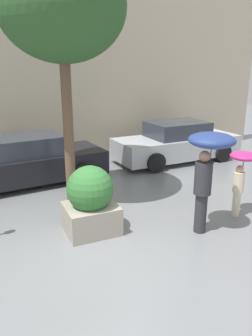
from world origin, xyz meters
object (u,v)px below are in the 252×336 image
Objects in this scene: planter_box at (91,201)px; person_adult at (208,158)px; street_tree at (62,7)px; person_child at (241,170)px; parked_car_near at (25,162)px; parked_car_far at (177,143)px.

person_adult is at bearing -23.39° from planter_box.
planter_box is at bearing -92.74° from street_tree.
person_child is (3.15, -0.61, 0.40)m from planter_box.
person_child is 5.06m from street_tree.
planter_box is 0.94× the size of person_child.
parked_car_near is at bearing 118.93° from person_child.
person_adult is at bearing -53.53° from street_tree.
person_adult is 0.44× the size of parked_car_near.
person_adult is at bearing -152.17° from parked_car_near.
parked_car_near is at bearing 117.93° from street_tree.
parked_car_far is 5.93m from street_tree.
person_child is at bearing -141.08° from parked_car_near.
parked_car_near reaches higher than planter_box.
street_tree is (-1.96, 2.65, 2.81)m from person_adult.
street_tree is at bearing -157.67° from parked_car_near.
person_child is at bearing -11.01° from planter_box.
parked_car_near is (-0.77, 3.38, -0.03)m from planter_box.
planter_box is at bearing 153.41° from person_child.
planter_box is 3.47m from parked_car_near.
parked_car_far is at bearing 40.43° from planter_box.
parked_car_far is at bearing -92.16° from parked_car_near.
parked_car_far is (5.10, 0.31, -0.00)m from parked_car_near.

